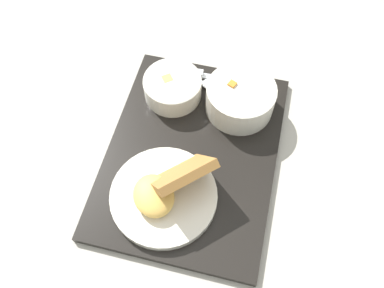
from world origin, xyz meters
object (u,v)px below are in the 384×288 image
(bowl_salad, at_px, (240,97))
(plate_main, at_px, (165,192))
(spoon, at_px, (206,84))
(knife, at_px, (193,73))
(bowl_soup, at_px, (173,86))

(bowl_salad, relative_size, plate_main, 0.70)
(bowl_salad, bearing_deg, plate_main, -20.85)
(plate_main, relative_size, spoon, 1.48)
(bowl_salad, relative_size, knife, 0.77)
(bowl_salad, bearing_deg, spoon, -115.16)
(bowl_soup, relative_size, knife, 0.67)
(bowl_salad, bearing_deg, knife, -117.11)
(bowl_soup, xyz_separation_m, plate_main, (0.22, 0.05, -0.01))
(bowl_salad, height_order, bowl_soup, bowl_salad)
(bowl_soup, height_order, spoon, bowl_soup)
(plate_main, height_order, spoon, plate_main)
(bowl_salad, xyz_separation_m, knife, (-0.06, -0.11, -0.03))
(bowl_soup, height_order, plate_main, plate_main)
(plate_main, xyz_separation_m, knife, (-0.28, -0.03, -0.01))
(bowl_salad, height_order, plate_main, plate_main)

